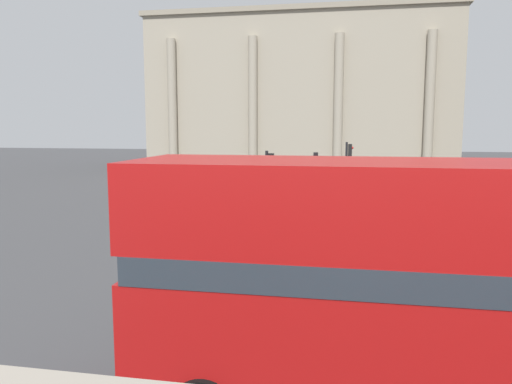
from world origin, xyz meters
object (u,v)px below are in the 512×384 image
object	(u,v)px
pedestrian_white	(446,194)
double_decker_bus	(479,285)
traffic_light_far	(348,168)
pedestrian_blue	(218,211)
plaza_building_left	(303,96)
traffic_light_near	(318,208)
traffic_light_mid	(268,184)

from	to	relation	value
pedestrian_white	double_decker_bus	bearing A→B (deg)	-145.73
traffic_light_far	pedestrian_blue	distance (m)	7.98
plaza_building_left	pedestrian_white	distance (m)	30.94
pedestrian_white	traffic_light_far	bearing A→B (deg)	156.20
plaza_building_left	traffic_light_near	distance (m)	44.94
double_decker_bus	pedestrian_blue	world-z (taller)	double_decker_bus
traffic_light_near	traffic_light_mid	size ratio (longest dim) A/B	1.08
double_decker_bus	traffic_light_mid	xyz separation A→B (m)	(-5.19, 11.64, 0.13)
traffic_light_far	pedestrian_blue	bearing A→B (deg)	-136.76
plaza_building_left	traffic_light_mid	world-z (taller)	plaza_building_left
double_decker_bus	pedestrian_white	size ratio (longest dim) A/B	6.07
traffic_light_mid	traffic_light_far	size ratio (longest dim) A/B	0.96
traffic_light_near	traffic_light_mid	distance (m)	7.07
traffic_light_mid	pedestrian_white	world-z (taller)	traffic_light_mid
double_decker_bus	pedestrian_white	bearing A→B (deg)	80.26
double_decker_bus	traffic_light_far	distance (m)	19.05
traffic_light_near	pedestrian_blue	size ratio (longest dim) A/B	2.33
pedestrian_blue	pedestrian_white	bearing A→B (deg)	93.71
traffic_light_near	traffic_light_mid	xyz separation A→B (m)	(-2.39, 6.66, -0.17)
double_decker_bus	traffic_light_mid	world-z (taller)	double_decker_bus
traffic_light_near	pedestrian_blue	world-z (taller)	traffic_light_near
pedestrian_blue	traffic_light_far	bearing A→B (deg)	102.40
traffic_light_near	pedestrian_white	size ratio (longest dim) A/B	2.30
double_decker_bus	traffic_light_near	size ratio (longest dim) A/B	2.64
plaza_building_left	pedestrian_blue	size ratio (longest dim) A/B	18.11
traffic_light_near	pedestrian_white	distance (m)	17.46
plaza_building_left	traffic_light_near	bearing A→B (deg)	-83.99
pedestrian_blue	traffic_light_mid	bearing A→B (deg)	22.93
plaza_building_left	traffic_light_far	bearing A→B (deg)	-80.03
double_decker_bus	plaza_building_left	size ratio (longest dim) A/B	0.34
traffic_light_far	double_decker_bus	bearing A→B (deg)	-83.60
pedestrian_blue	double_decker_bus	bearing A→B (deg)	-0.87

